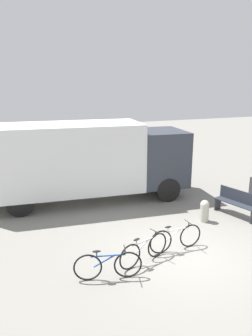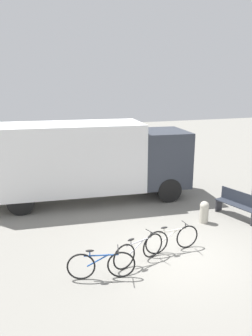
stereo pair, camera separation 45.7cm
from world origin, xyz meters
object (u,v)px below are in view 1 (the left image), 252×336
bicycle_near (108,265)px  bicycle_far (176,238)px  delivery_truck (84,158)px  bicycle_middle (144,250)px  bollard_near_bench (205,210)px  park_bench (237,202)px

bicycle_near → bicycle_far: bearing=30.0°
delivery_truck → bicycle_middle: size_ratio=5.16×
bicycle_far → bollard_near_bench: bicycle_far is taller
bicycle_far → bollard_near_bench: size_ratio=2.19×
bicycle_far → delivery_truck: bearing=103.5°
delivery_truck → bollard_near_bench: 5.25m
bicycle_near → bicycle_middle: size_ratio=1.03×
delivery_truck → bicycle_middle: 5.66m
bicycle_near → bollard_near_bench: bearing=40.0°
delivery_truck → bicycle_near: delivery_truck is taller
bicycle_near → bicycle_far: size_ratio=0.98×
park_bench → bollard_near_bench: bearing=75.3°
park_bench → bicycle_middle: park_bench is taller
delivery_truck → bicycle_near: bearing=-93.2°
delivery_truck → bicycle_middle: bearing=-81.6°
park_bench → delivery_truck: bearing=37.8°
bicycle_near → bicycle_middle: (1.18, 0.39, 0.00)m
bicycle_near → bicycle_middle: 1.24m
park_bench → bicycle_far: bearing=98.2°
bicycle_far → bollard_near_bench: bearing=34.0°
delivery_truck → bicycle_near: 6.09m
bicycle_middle → bollard_near_bench: size_ratio=2.09×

